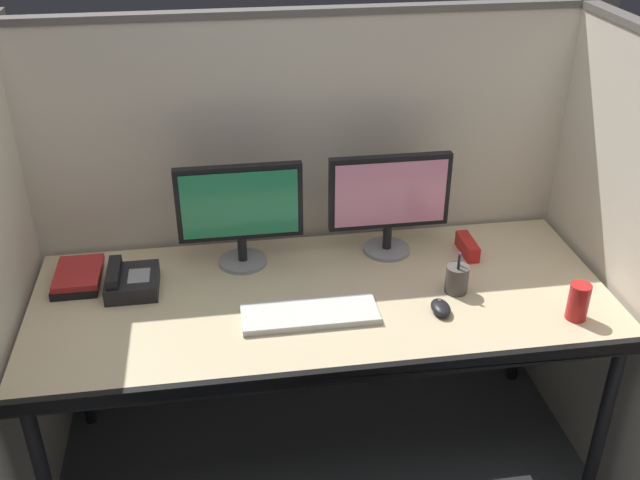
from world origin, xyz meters
name	(u,v)px	position (x,y,z in m)	size (l,w,h in m)	color
cubicle_partition_rear	(304,220)	(0.00, 0.74, 0.79)	(2.21, 0.06, 1.57)	beige
cubicle_partition_right	(621,274)	(0.99, 0.20, 0.79)	(0.06, 1.41, 1.57)	beige
desk	(323,309)	(0.00, 0.29, 0.69)	(1.90, 0.80, 0.74)	beige
monitor_left	(240,209)	(-0.25, 0.54, 0.96)	(0.43, 0.17, 0.37)	gray
monitor_right	(389,198)	(0.28, 0.55, 0.96)	(0.43, 0.17, 0.37)	gray
keyboard_main	(310,314)	(-0.06, 0.18, 0.75)	(0.43, 0.15, 0.02)	silver
computer_mouse	(441,308)	(0.36, 0.14, 0.76)	(0.06, 0.10, 0.04)	black
desk_phone	(131,281)	(-0.63, 0.43, 0.77)	(0.17, 0.19, 0.09)	black
pen_cup	(457,279)	(0.44, 0.25, 0.79)	(0.08, 0.08, 0.15)	#4C4742
book_stack	(78,277)	(-0.81, 0.50, 0.76)	(0.16, 0.21, 0.05)	black
red_stapler	(467,247)	(0.56, 0.49, 0.77)	(0.04, 0.15, 0.06)	red
soda_can	(578,302)	(0.77, 0.05, 0.80)	(0.07, 0.07, 0.12)	red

